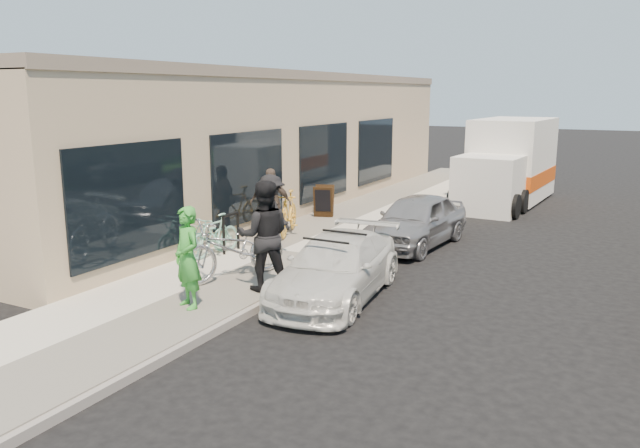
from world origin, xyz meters
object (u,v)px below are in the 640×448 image
at_px(sandwich_board, 324,201).
at_px(tandem_bike, 234,248).
at_px(moving_truck, 508,166).
at_px(bystander_b, 271,204).
at_px(sedan_silver, 416,220).
at_px(woman_rider, 187,258).
at_px(bystander_a, 271,213).
at_px(cruiser_bike_b, 207,238).
at_px(sedan_white, 336,268).
at_px(bike_rack, 231,229).
at_px(man_standing, 264,236).
at_px(cruiser_bike_c, 289,213).
at_px(cruiser_bike_a, 215,235).

bearing_deg(sandwich_board, tandem_bike, -97.47).
xyz_separation_m(moving_truck, bystander_b, (-3.79, -8.77, -0.22)).
distance_m(sedan_silver, woman_rider, 6.57).
height_order(moving_truck, tandem_bike, moving_truck).
bearing_deg(bystander_a, cruiser_bike_b, 69.50).
bearing_deg(sedan_white, bike_rack, 151.37).
bearing_deg(man_standing, sedan_silver, -136.47).
bearing_deg(sedan_white, moving_truck, 80.90).
distance_m(moving_truck, cruiser_bike_c, 8.92).
height_order(tandem_bike, bystander_b, bystander_b).
bearing_deg(sedan_silver, moving_truck, 89.50).
relative_size(woman_rider, bystander_a, 0.99).
relative_size(sandwich_board, sedan_silver, 0.24).
distance_m(sandwich_board, cruiser_bike_a, 4.91).
distance_m(tandem_bike, bystander_b, 3.31).
bearing_deg(cruiser_bike_c, sedan_silver, -2.35).
distance_m(moving_truck, bystander_b, 9.56).
height_order(sedan_silver, cruiser_bike_a, sedan_silver).
height_order(woman_rider, cruiser_bike_b, woman_rider).
distance_m(cruiser_bike_b, cruiser_bike_c, 2.72).
xyz_separation_m(bike_rack, cruiser_bike_a, (-0.12, -0.41, -0.08)).
bearing_deg(cruiser_bike_b, sedan_silver, 43.64).
distance_m(sandwich_board, man_standing, 6.82).
xyz_separation_m(tandem_bike, man_standing, (0.87, -0.29, 0.39)).
bearing_deg(bike_rack, sedan_silver, 42.69).
xyz_separation_m(sedan_white, tandem_bike, (-2.02, -0.28, 0.19)).
xyz_separation_m(cruiser_bike_b, cruiser_bike_c, (0.46, 2.68, 0.14)).
xyz_separation_m(sedan_silver, man_standing, (-1.11, -4.95, 0.51)).
bearing_deg(bystander_b, sedan_silver, 2.20).
bearing_deg(bystander_a, woman_rider, 121.97).
bearing_deg(cruiser_bike_a, sandwich_board, 94.48).
distance_m(cruiser_bike_c, bystander_b, 0.74).
bearing_deg(tandem_bike, bike_rack, 149.93).
height_order(bike_rack, bystander_a, bystander_a).
height_order(sedan_white, cruiser_bike_b, sedan_white).
xyz_separation_m(sedan_white, cruiser_bike_b, (-3.51, 0.80, -0.00)).
relative_size(sedan_white, bystander_b, 2.31).
bearing_deg(cruiser_bike_a, bystander_a, 54.23).
distance_m(bike_rack, moving_truck, 10.95).
distance_m(sedan_white, moving_truck, 11.62).
xyz_separation_m(moving_truck, cruiser_bike_c, (-3.69, -8.11, -0.54)).
bearing_deg(cruiser_bike_b, sandwich_board, 85.57).
relative_size(bike_rack, man_standing, 0.44).
xyz_separation_m(bike_rack, cruiser_bike_b, (-0.22, -0.58, -0.12)).
xyz_separation_m(sedan_white, moving_truck, (0.63, 11.58, 0.67)).
height_order(sedan_white, woman_rider, woman_rider).
xyz_separation_m(sedan_silver, cruiser_bike_a, (-3.37, -3.41, -0.03)).
distance_m(tandem_bike, cruiser_bike_b, 1.85).
relative_size(tandem_bike, bystander_a, 1.34).
distance_m(sedan_silver, cruiser_bike_b, 4.98).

